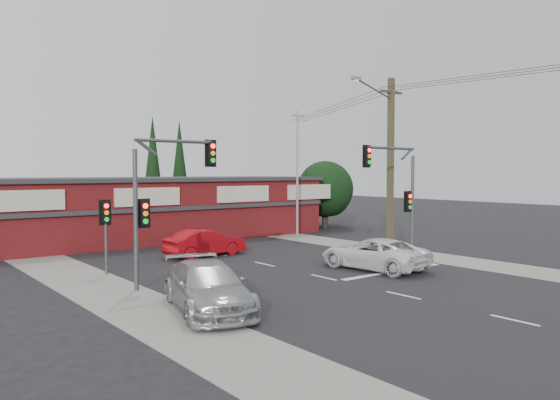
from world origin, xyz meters
TOP-DOWN VIEW (x-y plane):
  - ground at (0.00, 0.00)m, footprint 120.00×120.00m
  - road_strip at (0.00, 5.00)m, footprint 14.00×70.00m
  - verge_left at (-8.50, 5.00)m, footprint 3.00×70.00m
  - verge_right at (8.50, 5.00)m, footprint 3.00×70.00m
  - stop_line at (3.50, -1.50)m, footprint 6.50×0.35m
  - white_suv at (3.28, -0.48)m, footprint 2.97×5.54m
  - silver_suv at (-6.87, -2.34)m, footprint 3.69×5.89m
  - red_sedan at (-0.96, 7.95)m, footprint 4.60×1.81m
  - lane_dashes at (0.00, 3.78)m, footprint 0.12×45.17m
  - shop_building at (-0.99, 16.99)m, footprint 27.30×8.40m
  - tree_cluster at (14.69, 15.44)m, footprint 5.90×5.10m
  - conifer_near at (3.50, 24.00)m, footprint 1.80×1.80m
  - conifer_far at (7.00, 26.00)m, footprint 1.80×1.80m
  - traffic_mast_left at (-6.43, 2.00)m, footprint 3.77×0.27m
  - traffic_mast_right at (6.86, 1.00)m, footprint 3.96×0.27m
  - pedestal_signal at (-7.20, 6.01)m, footprint 0.55×0.27m
  - utility_pole at (8.36, 2.99)m, footprint 4.38×0.59m
  - steel_pole at (9.00, 12.00)m, footprint 1.20×0.16m
  - power_lines at (8.47, -2.47)m, footprint 2.01×29.00m

SIDE VIEW (x-z plane):
  - ground at x=0.00m, z-range 0.00..0.00m
  - road_strip at x=0.00m, z-range 0.00..0.01m
  - verge_left at x=-8.50m, z-range 0.00..0.02m
  - verge_right at x=8.50m, z-range 0.00..0.02m
  - lane_dashes at x=0.00m, z-range 0.01..0.02m
  - stop_line at x=3.50m, z-range 0.01..0.02m
  - white_suv at x=3.28m, z-range 0.00..1.48m
  - red_sedan at x=-0.96m, z-range 0.00..1.49m
  - silver_suv at x=-6.87m, z-range 0.00..1.59m
  - shop_building at x=-0.99m, z-range 0.02..4.25m
  - pedestal_signal at x=-7.20m, z-range 0.72..4.09m
  - tree_cluster at x=14.69m, z-range 0.15..5.65m
  - traffic_mast_left at x=-6.43m, z-range 0.94..6.92m
  - traffic_mast_right at x=6.86m, z-range 0.96..6.93m
  - steel_pole at x=9.00m, z-range 0.20..9.20m
  - utility_pole at x=8.36m, z-range 0.40..10.40m
  - conifer_near at x=3.50m, z-range 0.85..10.10m
  - conifer_far at x=7.00m, z-range 0.85..10.10m
  - power_lines at x=8.47m, z-range 8.43..9.65m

